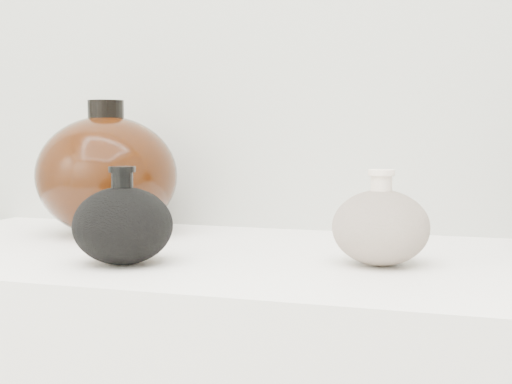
% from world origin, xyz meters
% --- Properties ---
extents(black_gourd_vase, '(0.13, 0.13, 0.12)m').
position_xyz_m(black_gourd_vase, '(-0.17, 0.83, 0.95)').
color(black_gourd_vase, black).
rests_on(black_gourd_vase, display_counter).
extents(cream_gourd_vase, '(0.13, 0.13, 0.12)m').
position_xyz_m(cream_gourd_vase, '(0.14, 0.92, 0.95)').
color(cream_gourd_vase, '#BAA895').
rests_on(cream_gourd_vase, display_counter).
extents(left_round_pot, '(0.27, 0.27, 0.21)m').
position_xyz_m(left_round_pot, '(-0.31, 1.05, 1.00)').
color(left_round_pot, black).
rests_on(left_round_pot, display_counter).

